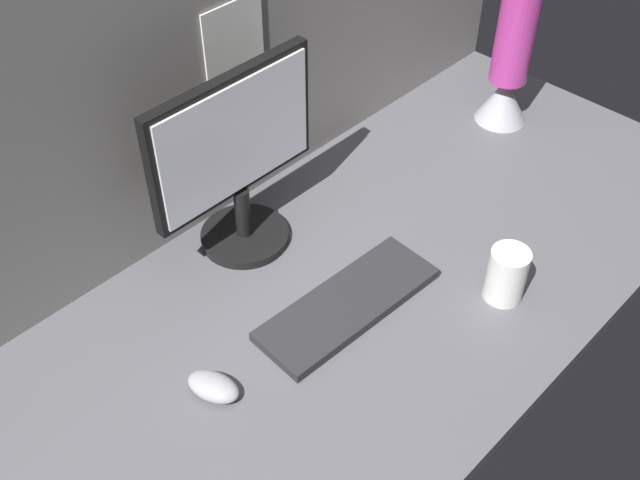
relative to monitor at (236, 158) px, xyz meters
The scene contains 7 objects.
ground_plane 33.74cm from the monitor, 79.83° to the right, with size 180.00×80.00×3.00cm, color #515156.
cubicle_wall_back 16.65cm from the monitor, 69.99° to the left, with size 180.00×5.50×61.50cm.
monitor is the anchor object (origin of this frame).
keyboard 34.51cm from the monitor, 88.11° to the right, with size 37.00×13.00×2.00cm, color #262628.
mouse 42.97cm from the monitor, 138.62° to the right, with size 5.60×9.60×3.40cm, color #99999E.
mug_ceramic_white 54.98cm from the monitor, 63.45° to the right, with size 7.40×7.40×11.21cm.
lava_lamp 73.51cm from the monitor, 10.60° to the right, with size 12.32×12.32×40.32cm.
Camera 1 is at (-75.65, -65.85, 108.53)cm, focal length 43.11 mm.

